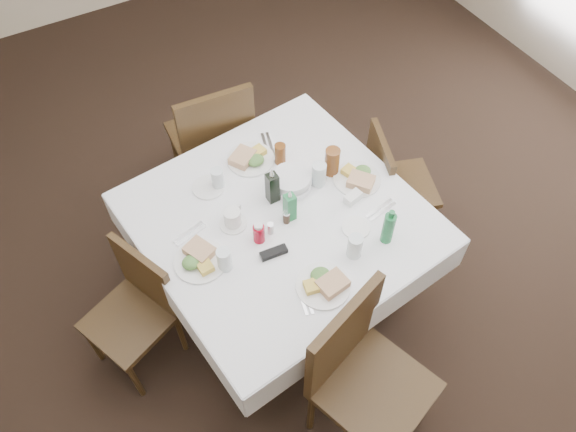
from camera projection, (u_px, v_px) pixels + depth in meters
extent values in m
plane|color=black|center=(284.00, 287.00, 3.50)|extent=(7.00, 7.00, 0.00)
cylinder|color=black|center=(259.00, 375.00, 2.79)|extent=(0.06, 0.06, 0.72)
cylinder|color=black|center=(163.00, 243.00, 3.27)|extent=(0.06, 0.06, 0.72)
cylinder|color=black|center=(404.00, 274.00, 3.14)|extent=(0.06, 0.06, 0.72)
cylinder|color=black|center=(298.00, 168.00, 3.62)|extent=(0.06, 0.06, 0.72)
cube|color=black|center=(280.00, 219.00, 2.91)|extent=(1.36, 1.36, 0.03)
cube|color=white|center=(280.00, 217.00, 2.89)|extent=(1.50, 1.50, 0.01)
cube|color=white|center=(213.00, 154.00, 3.31)|extent=(1.35, 0.16, 0.22)
cube|color=white|center=(364.00, 323.00, 2.65)|extent=(1.35, 0.16, 0.22)
cube|color=white|center=(376.00, 173.00, 3.22)|extent=(0.16, 1.35, 0.22)
cube|color=white|center=(168.00, 296.00, 2.74)|extent=(0.16, 1.35, 0.22)
cube|color=black|center=(210.00, 137.00, 3.62)|extent=(0.50, 0.50, 0.04)
cube|color=black|center=(217.00, 129.00, 3.30)|extent=(0.47, 0.08, 0.51)
cylinder|color=black|center=(230.00, 134.00, 3.98)|extent=(0.04, 0.04, 0.48)
cylinder|color=black|center=(253.00, 173.00, 3.76)|extent=(0.04, 0.04, 0.48)
cylinder|color=black|center=(176.00, 152.00, 3.87)|extent=(0.04, 0.04, 0.48)
cylinder|color=black|center=(195.00, 193.00, 3.65)|extent=(0.04, 0.04, 0.48)
cube|color=black|center=(375.00, 390.00, 2.62)|extent=(0.60, 0.60, 0.04)
cube|color=black|center=(343.00, 337.00, 2.49)|extent=(0.47, 0.19, 0.52)
cylinder|color=black|center=(311.00, 411.00, 2.80)|extent=(0.04, 0.04, 0.49)
cylinder|color=black|center=(427.00, 404.00, 2.82)|extent=(0.04, 0.04, 0.49)
cylinder|color=black|center=(361.00, 352.00, 2.99)|extent=(0.04, 0.04, 0.49)
cube|color=black|center=(402.00, 187.00, 3.48)|extent=(0.50, 0.50, 0.04)
cube|color=black|center=(379.00, 167.00, 3.29)|extent=(0.16, 0.38, 0.43)
cylinder|color=black|center=(431.00, 223.00, 3.55)|extent=(0.03, 0.03, 0.40)
cylinder|color=black|center=(379.00, 231.00, 3.52)|extent=(0.03, 0.03, 0.40)
cylinder|color=black|center=(414.00, 183.00, 3.75)|extent=(0.03, 0.03, 0.40)
cylinder|color=black|center=(365.00, 190.00, 3.72)|extent=(0.03, 0.03, 0.40)
cube|color=black|center=(129.00, 321.00, 2.92)|extent=(0.51, 0.51, 0.04)
cube|color=black|center=(145.00, 277.00, 2.84)|extent=(0.18, 0.38, 0.43)
cylinder|color=black|center=(93.00, 343.00, 3.07)|extent=(0.03, 0.03, 0.40)
cylinder|color=black|center=(139.00, 299.00, 3.23)|extent=(0.03, 0.03, 0.40)
cylinder|color=black|center=(135.00, 380.00, 2.94)|extent=(0.03, 0.03, 0.40)
cylinder|color=black|center=(181.00, 333.00, 3.10)|extent=(0.03, 0.03, 0.40)
cylinder|color=white|center=(251.00, 159.00, 3.11)|extent=(0.26, 0.26, 0.01)
cube|color=tan|center=(243.00, 157.00, 3.08)|extent=(0.17, 0.16, 0.04)
cube|color=gold|center=(257.00, 152.00, 3.11)|extent=(0.10, 0.09, 0.03)
ellipsoid|color=#306A25|center=(255.00, 160.00, 3.07)|extent=(0.10, 0.09, 0.04)
cylinder|color=white|center=(323.00, 286.00, 2.63)|extent=(0.26, 0.26, 0.01)
cube|color=tan|center=(333.00, 284.00, 2.60)|extent=(0.15, 0.12, 0.04)
cube|color=gold|center=(314.00, 286.00, 2.60)|extent=(0.10, 0.08, 0.03)
ellipsoid|color=#306A25|center=(320.00, 275.00, 2.63)|extent=(0.10, 0.09, 0.04)
cylinder|color=white|center=(357.00, 179.00, 3.03)|extent=(0.26, 0.26, 0.01)
cube|color=tan|center=(361.00, 181.00, 2.98)|extent=(0.16, 0.17, 0.04)
cube|color=gold|center=(350.00, 172.00, 3.03)|extent=(0.09, 0.10, 0.03)
ellipsoid|color=#306A25|center=(362.00, 171.00, 3.02)|extent=(0.10, 0.09, 0.04)
cylinder|color=white|center=(200.00, 261.00, 2.71)|extent=(0.26, 0.26, 0.01)
cube|color=tan|center=(200.00, 251.00, 2.71)|extent=(0.15, 0.16, 0.04)
cube|color=gold|center=(204.00, 266.00, 2.67)|extent=(0.07, 0.09, 0.03)
ellipsoid|color=#306A25|center=(192.00, 262.00, 2.67)|extent=(0.10, 0.09, 0.04)
cylinder|color=white|center=(208.00, 187.00, 2.99)|extent=(0.17, 0.17, 0.01)
cylinder|color=white|center=(356.00, 228.00, 2.83)|extent=(0.14, 0.14, 0.01)
cylinder|color=silver|center=(218.00, 179.00, 2.96)|extent=(0.07, 0.07, 0.12)
cylinder|color=silver|center=(355.00, 246.00, 2.69)|extent=(0.07, 0.07, 0.14)
cylinder|color=silver|center=(319.00, 174.00, 2.96)|extent=(0.08, 0.08, 0.14)
cylinder|color=silver|center=(224.00, 259.00, 2.65)|extent=(0.07, 0.07, 0.13)
cylinder|color=brown|center=(280.00, 154.00, 3.06)|extent=(0.06, 0.06, 0.13)
cylinder|color=brown|center=(332.00, 161.00, 3.00)|extent=(0.08, 0.08, 0.17)
cylinder|color=silver|center=(291.00, 183.00, 2.99)|extent=(0.23, 0.23, 0.04)
cylinder|color=white|center=(291.00, 179.00, 2.97)|extent=(0.21, 0.21, 0.05)
cube|color=black|center=(272.00, 188.00, 2.88)|extent=(0.06, 0.06, 0.19)
cone|color=silver|center=(272.00, 172.00, 2.78)|extent=(0.03, 0.03, 0.05)
cube|color=#196D37|center=(290.00, 207.00, 2.81)|extent=(0.05, 0.05, 0.17)
cone|color=silver|center=(290.00, 193.00, 2.72)|extent=(0.03, 0.03, 0.05)
cylinder|color=#A9051B|center=(259.00, 234.00, 2.75)|extent=(0.06, 0.06, 0.11)
cylinder|color=white|center=(258.00, 226.00, 2.70)|extent=(0.04, 0.04, 0.02)
cylinder|color=white|center=(271.00, 229.00, 2.80)|extent=(0.03, 0.03, 0.06)
cylinder|color=silver|center=(270.00, 225.00, 2.77)|extent=(0.03, 0.03, 0.01)
cylinder|color=#382619|center=(286.00, 218.00, 2.84)|extent=(0.04, 0.04, 0.07)
cylinder|color=silver|center=(286.00, 213.00, 2.80)|extent=(0.04, 0.04, 0.01)
cylinder|color=white|center=(233.00, 223.00, 2.85)|extent=(0.14, 0.14, 0.01)
cylinder|color=white|center=(232.00, 217.00, 2.81)|extent=(0.09, 0.09, 0.09)
cylinder|color=black|center=(232.00, 214.00, 2.78)|extent=(0.07, 0.07, 0.01)
torus|color=white|center=(238.00, 210.00, 2.84)|extent=(0.06, 0.05, 0.06)
cube|color=black|center=(274.00, 253.00, 2.73)|extent=(0.14, 0.06, 0.03)
cylinder|color=#196D37|center=(388.00, 228.00, 2.72)|extent=(0.06, 0.06, 0.19)
cylinder|color=#196D37|center=(392.00, 214.00, 2.63)|extent=(0.03, 0.03, 0.03)
cube|color=white|center=(353.00, 197.00, 2.93)|extent=(0.10, 0.07, 0.05)
cube|color=pink|center=(353.00, 197.00, 2.92)|extent=(0.08, 0.05, 0.02)
cube|color=silver|center=(265.00, 145.00, 3.18)|extent=(0.07, 0.18, 0.01)
cube|color=silver|center=(270.00, 144.00, 3.19)|extent=(0.07, 0.18, 0.01)
cube|color=silver|center=(308.00, 298.00, 2.59)|extent=(0.06, 0.17, 0.01)
cube|color=silver|center=(302.00, 299.00, 2.59)|extent=(0.06, 0.17, 0.01)
cube|color=silver|center=(383.00, 211.00, 2.90)|extent=(0.18, 0.05, 0.01)
cube|color=silver|center=(379.00, 208.00, 2.91)|extent=(0.18, 0.05, 0.01)
cube|color=silver|center=(188.00, 232.00, 2.82)|extent=(0.18, 0.06, 0.01)
cube|color=silver|center=(191.00, 235.00, 2.81)|extent=(0.18, 0.06, 0.01)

